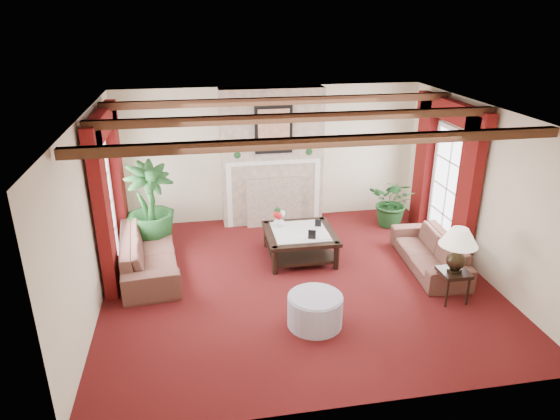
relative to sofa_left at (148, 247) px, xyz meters
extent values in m
plane|color=#3E0B0B|center=(2.35, -0.80, -0.43)|extent=(6.00, 6.00, 0.00)
plane|color=white|center=(2.35, -0.80, 2.27)|extent=(6.00, 6.00, 0.00)
cube|color=beige|center=(2.35, 1.95, 0.92)|extent=(6.00, 0.02, 2.70)
cube|color=beige|center=(-0.65, -0.80, 0.92)|extent=(0.02, 5.50, 2.70)
cube|color=beige|center=(5.35, -0.80, 0.92)|extent=(0.02, 5.50, 2.70)
imported|color=#3B1020|center=(0.00, 0.00, 0.00)|extent=(2.33, 1.07, 0.86)
imported|color=#3B1020|center=(4.63, -0.69, -0.06)|extent=(1.97, 0.81, 0.74)
imported|color=black|center=(0.00, 0.95, 0.01)|extent=(2.19, 2.30, 0.88)
imported|color=black|center=(4.67, 1.06, -0.04)|extent=(1.89, 1.89, 0.78)
cylinder|color=#9997AB|center=(2.34, -1.98, -0.21)|extent=(0.76, 0.76, 0.44)
imported|color=silver|center=(2.24, 0.32, 0.15)|extent=(0.22, 0.23, 0.19)
imported|color=black|center=(2.80, -0.24, 0.20)|extent=(0.22, 0.05, 0.29)
camera|label=1|loc=(0.85, -7.63, 3.62)|focal=32.00mm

